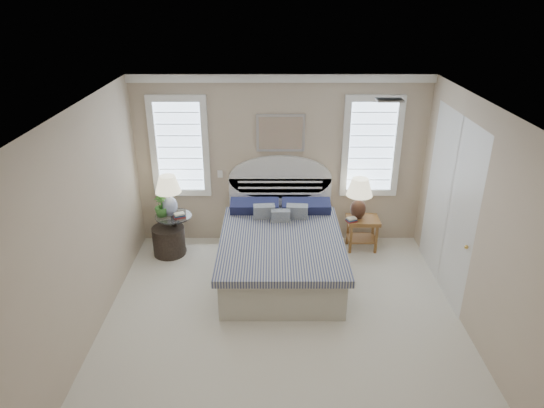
{
  "coord_description": "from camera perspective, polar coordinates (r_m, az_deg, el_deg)",
  "views": [
    {
      "loc": [
        -0.14,
        -4.67,
        3.85
      ],
      "look_at": [
        -0.13,
        1.0,
        1.3
      ],
      "focal_mm": 32.0,
      "sensor_mm": 36.0,
      "label": 1
    }
  ],
  "objects": [
    {
      "name": "closet_door",
      "position": [
        6.86,
        20.11,
        -0.05
      ],
      "size": [
        0.02,
        1.8,
        2.4
      ],
      "primitive_type": "cube",
      "color": "silver",
      "rests_on": "floor"
    },
    {
      "name": "crown_molding",
      "position": [
        7.24,
        1.06,
        14.59
      ],
      "size": [
        4.5,
        0.08,
        0.12
      ],
      "primitive_type": "cube",
      "color": "white",
      "rests_on": "wall_back"
    },
    {
      "name": "floor_pot",
      "position": [
        7.75,
        -12.02,
        -4.24
      ],
      "size": [
        0.56,
        0.56,
        0.45
      ],
      "primitive_type": "cylinder",
      "rotation": [
        0.0,
        0.0,
        -0.14
      ],
      "color": "black",
      "rests_on": "floor"
    },
    {
      "name": "side_table_left",
      "position": [
        7.71,
        -11.38,
        -2.98
      ],
      "size": [
        0.56,
        0.56,
        0.63
      ],
      "color": "black",
      "rests_on": "floor"
    },
    {
      "name": "window_right",
      "position": [
        7.66,
        11.6,
        6.63
      ],
      "size": [
        0.9,
        0.06,
        1.6
      ],
      "primitive_type": "cube",
      "color": "#C9E1FF",
      "rests_on": "wall_back"
    },
    {
      "name": "hvac_vent",
      "position": [
        5.75,
        13.67,
        11.83
      ],
      "size": [
        0.3,
        0.2,
        0.02
      ],
      "primitive_type": "cube",
      "color": "#B2B2B2",
      "rests_on": "ceiling"
    },
    {
      "name": "ceiling",
      "position": [
        4.82,
        1.59,
        10.4
      ],
      "size": [
        4.5,
        5.0,
        0.01
      ],
      "primitive_type": "cube",
      "color": "white",
      "rests_on": "wall_back"
    },
    {
      "name": "window_left",
      "position": [
        7.63,
        -10.8,
        6.64
      ],
      "size": [
        0.9,
        0.06,
        1.6
      ],
      "primitive_type": "cube",
      "color": "#C9E1FF",
      "rests_on": "wall_back"
    },
    {
      "name": "books_left",
      "position": [
        7.52,
        -10.85,
        -1.33
      ],
      "size": [
        0.21,
        0.18,
        0.07
      ],
      "rotation": [
        0.0,
        0.0,
        0.41
      ],
      "color": "maroon",
      "rests_on": "side_table_left"
    },
    {
      "name": "lamp_left",
      "position": [
        7.51,
        -12.1,
        1.52
      ],
      "size": [
        0.49,
        0.49,
        0.64
      ],
      "rotation": [
        0.0,
        0.0,
        -0.31
      ],
      "color": "white",
      "rests_on": "side_table_left"
    },
    {
      "name": "bed",
      "position": [
        7.04,
        1.06,
        -5.24
      ],
      "size": [
        1.72,
        2.28,
        1.47
      ],
      "color": "beige",
      "rests_on": "floor"
    },
    {
      "name": "painting",
      "position": [
        7.42,
        1.01,
        8.34
      ],
      "size": [
        0.74,
        0.04,
        0.58
      ],
      "primitive_type": "cube",
      "color": "silver",
      "rests_on": "wall_back"
    },
    {
      "name": "lamp_right",
      "position": [
        7.58,
        10.23,
        1.18
      ],
      "size": [
        0.52,
        0.52,
        0.66
      ],
      "rotation": [
        0.0,
        0.0,
        0.37
      ],
      "color": "black",
      "rests_on": "nightstand_right"
    },
    {
      "name": "wall_back",
      "position": [
        7.6,
        0.98,
        5.01
      ],
      "size": [
        4.5,
        0.02,
        2.7
      ],
      "primitive_type": "cube",
      "color": "#C0AB90",
      "rests_on": "floor"
    },
    {
      "name": "wall_left",
      "position": [
        5.71,
        -21.84,
        -3.64
      ],
      "size": [
        0.02,
        5.0,
        2.7
      ],
      "primitive_type": "cube",
      "color": "#C0AB90",
      "rests_on": "floor"
    },
    {
      "name": "switch_plate",
      "position": [
        7.69,
        -6.13,
        3.54
      ],
      "size": [
        0.08,
        0.01,
        0.12
      ],
      "primitive_type": "cube",
      "color": "white",
      "rests_on": "wall_back"
    },
    {
      "name": "books_right",
      "position": [
        7.58,
        9.34,
        -1.84
      ],
      "size": [
        0.18,
        0.15,
        0.06
      ],
      "rotation": [
        0.0,
        0.0,
        0.29
      ],
      "color": "maroon",
      "rests_on": "nightstand_right"
    },
    {
      "name": "potted_plant",
      "position": [
        7.56,
        -12.93,
        -0.14
      ],
      "size": [
        0.26,
        0.26,
        0.36
      ],
      "primitive_type": "imported",
      "rotation": [
        0.0,
        0.0,
        -0.32
      ],
      "color": "#3F742E",
      "rests_on": "side_table_left"
    },
    {
      "name": "floor",
      "position": [
        6.06,
        1.29,
        -15.25
      ],
      "size": [
        4.5,
        5.0,
        0.01
      ],
      "primitive_type": "cube",
      "color": "beige",
      "rests_on": "ground"
    },
    {
      "name": "nightstand_right",
      "position": [
        7.79,
        10.59,
        -2.65
      ],
      "size": [
        0.5,
        0.4,
        0.53
      ],
      "color": "olive",
      "rests_on": "floor"
    },
    {
      "name": "wall_right",
      "position": [
        5.81,
        24.24,
        -3.56
      ],
      "size": [
        0.02,
        5.0,
        2.7
      ],
      "primitive_type": "cube",
      "color": "#C0AB90",
      "rests_on": "floor"
    }
  ]
}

